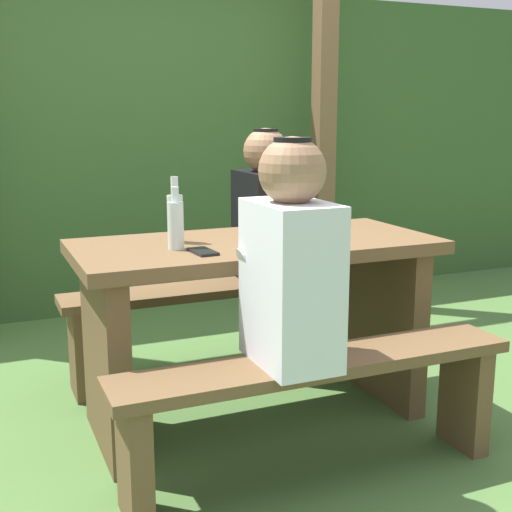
{
  "coord_description": "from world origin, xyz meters",
  "views": [
    {
      "loc": [
        -1.02,
        -2.39,
        1.23
      ],
      "look_at": [
        0.0,
        0.0,
        0.68
      ],
      "focal_mm": 47.71,
      "sensor_mm": 36.0,
      "label": 1
    }
  ],
  "objects_px": {
    "bench_near": "(317,393)",
    "person_black_coat": "(266,211)",
    "bottle_right": "(175,216)",
    "cell_phone": "(203,252)",
    "person_white_shirt": "(291,262)",
    "bench_far": "(213,311)",
    "bottle_left": "(176,224)",
    "drinking_glass": "(294,231)",
    "picnic_table": "(256,299)"
  },
  "relations": [
    {
      "from": "bench_near",
      "to": "person_white_shirt",
      "type": "bearing_deg",
      "value": 178.14
    },
    {
      "from": "drinking_glass",
      "to": "bottle_right",
      "type": "relative_size",
      "value": 0.32
    },
    {
      "from": "picnic_table",
      "to": "bench_near",
      "type": "bearing_deg",
      "value": -90.0
    },
    {
      "from": "drinking_glass",
      "to": "cell_phone",
      "type": "xyz_separation_m",
      "value": [
        -0.39,
        -0.07,
        -0.04
      ]
    },
    {
      "from": "bench_far",
      "to": "person_black_coat",
      "type": "relative_size",
      "value": 1.95
    },
    {
      "from": "drinking_glass",
      "to": "bottle_right",
      "type": "distance_m",
      "value": 0.46
    },
    {
      "from": "bench_far",
      "to": "cell_phone",
      "type": "relative_size",
      "value": 10.0
    },
    {
      "from": "bottle_right",
      "to": "cell_phone",
      "type": "relative_size",
      "value": 1.79
    },
    {
      "from": "cell_phone",
      "to": "bottle_right",
      "type": "bearing_deg",
      "value": 93.11
    },
    {
      "from": "bench_near",
      "to": "person_white_shirt",
      "type": "height_order",
      "value": "person_white_shirt"
    },
    {
      "from": "bottle_right",
      "to": "bottle_left",
      "type": "bearing_deg",
      "value": -105.82
    },
    {
      "from": "bench_far",
      "to": "bottle_left",
      "type": "distance_m",
      "value": 0.84
    },
    {
      "from": "person_white_shirt",
      "to": "bench_far",
      "type": "bearing_deg",
      "value": 84.38
    },
    {
      "from": "bench_near",
      "to": "person_black_coat",
      "type": "distance_m",
      "value": 1.17
    },
    {
      "from": "picnic_table",
      "to": "bench_far",
      "type": "xyz_separation_m",
      "value": [
        0.0,
        0.52,
        -0.19
      ]
    },
    {
      "from": "bench_near",
      "to": "cell_phone",
      "type": "relative_size",
      "value": 10.0
    },
    {
      "from": "picnic_table",
      "to": "cell_phone",
      "type": "height_order",
      "value": "cell_phone"
    },
    {
      "from": "drinking_glass",
      "to": "cell_phone",
      "type": "distance_m",
      "value": 0.4
    },
    {
      "from": "bench_near",
      "to": "person_black_coat",
      "type": "bearing_deg",
      "value": 75.4
    },
    {
      "from": "cell_phone",
      "to": "person_black_coat",
      "type": "bearing_deg",
      "value": 47.01
    },
    {
      "from": "bench_far",
      "to": "bottle_right",
      "type": "height_order",
      "value": "bottle_right"
    },
    {
      "from": "bottle_right",
      "to": "cell_phone",
      "type": "bearing_deg",
      "value": -82.79
    },
    {
      "from": "bottle_left",
      "to": "picnic_table",
      "type": "bearing_deg",
      "value": 8.21
    },
    {
      "from": "bottle_right",
      "to": "person_black_coat",
      "type": "bearing_deg",
      "value": 37.33
    },
    {
      "from": "person_white_shirt",
      "to": "cell_phone",
      "type": "height_order",
      "value": "person_white_shirt"
    },
    {
      "from": "bench_near",
      "to": "bottle_right",
      "type": "bearing_deg",
      "value": 116.2
    },
    {
      "from": "picnic_table",
      "to": "person_white_shirt",
      "type": "bearing_deg",
      "value": -101.16
    },
    {
      "from": "picnic_table",
      "to": "drinking_glass",
      "type": "relative_size",
      "value": 17.2
    },
    {
      "from": "person_black_coat",
      "to": "bottle_left",
      "type": "relative_size",
      "value": 3.17
    },
    {
      "from": "bottle_left",
      "to": "cell_phone",
      "type": "xyz_separation_m",
      "value": [
        0.07,
        -0.1,
        -0.09
      ]
    },
    {
      "from": "person_white_shirt",
      "to": "bottle_right",
      "type": "xyz_separation_m",
      "value": [
        -0.2,
        0.6,
        0.07
      ]
    },
    {
      "from": "bottle_right",
      "to": "bench_far",
      "type": "bearing_deg",
      "value": 55.71
    },
    {
      "from": "drinking_glass",
      "to": "bottle_left",
      "type": "bearing_deg",
      "value": 176.23
    },
    {
      "from": "person_white_shirt",
      "to": "bottle_left",
      "type": "bearing_deg",
      "value": 116.42
    },
    {
      "from": "bench_far",
      "to": "person_white_shirt",
      "type": "relative_size",
      "value": 1.95
    },
    {
      "from": "bottle_left",
      "to": "bottle_right",
      "type": "height_order",
      "value": "bottle_right"
    },
    {
      "from": "picnic_table",
      "to": "cell_phone",
      "type": "distance_m",
      "value": 0.39
    },
    {
      "from": "bench_far",
      "to": "bottle_right",
      "type": "relative_size",
      "value": 5.58
    },
    {
      "from": "picnic_table",
      "to": "person_black_coat",
      "type": "bearing_deg",
      "value": 62.41
    },
    {
      "from": "person_black_coat",
      "to": "person_white_shirt",
      "type": "bearing_deg",
      "value": -109.8
    },
    {
      "from": "bench_far",
      "to": "cell_phone",
      "type": "xyz_separation_m",
      "value": [
        -0.27,
        -0.67,
        0.43
      ]
    },
    {
      "from": "drinking_glass",
      "to": "bench_near",
      "type": "bearing_deg",
      "value": -105.88
    },
    {
      "from": "drinking_glass",
      "to": "cell_phone",
      "type": "bearing_deg",
      "value": -169.71
    },
    {
      "from": "person_black_coat",
      "to": "bottle_left",
      "type": "height_order",
      "value": "person_black_coat"
    },
    {
      "from": "bottle_right",
      "to": "cell_phone",
      "type": "height_order",
      "value": "bottle_right"
    },
    {
      "from": "bench_far",
      "to": "person_black_coat",
      "type": "height_order",
      "value": "person_black_coat"
    },
    {
      "from": "bench_near",
      "to": "person_white_shirt",
      "type": "distance_m",
      "value": 0.47
    },
    {
      "from": "bench_near",
      "to": "cell_phone",
      "type": "xyz_separation_m",
      "value": [
        -0.27,
        0.37,
        0.43
      ]
    },
    {
      "from": "person_black_coat",
      "to": "cell_phone",
      "type": "relative_size",
      "value": 5.14
    },
    {
      "from": "cell_phone",
      "to": "bench_far",
      "type": "bearing_deg",
      "value": 64.12
    }
  ]
}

